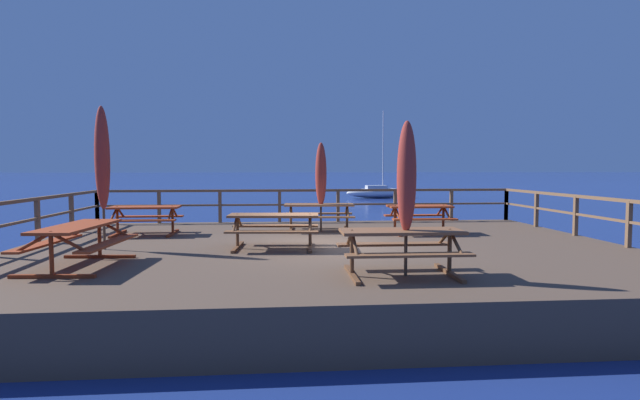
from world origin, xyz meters
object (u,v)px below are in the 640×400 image
picnic_table_mid_right (319,211)px  picnic_table_mid_left (419,213)px  picnic_table_mid_centre (145,214)px  patio_umbrella_tall_back_left (407,178)px  patio_umbrella_short_front (102,159)px  sailboat_distant (379,192)px  patio_umbrella_tall_mid_right (321,175)px  picnic_table_back_right (78,236)px  picnic_table_back_left (401,242)px  picnic_table_front_right (274,223)px

picnic_table_mid_right → picnic_table_mid_left: bearing=-16.7°
picnic_table_mid_centre → patio_umbrella_tall_back_left: 8.07m
picnic_table_mid_right → patio_umbrella_short_front: bearing=-149.8°
patio_umbrella_tall_back_left → sailboat_distant: sailboat_distant is taller
patio_umbrella_tall_back_left → patio_umbrella_tall_mid_right: (-0.87, 6.10, -0.03)m
picnic_table_mid_right → patio_umbrella_tall_back_left: size_ratio=0.81×
picnic_table_back_right → patio_umbrella_tall_mid_right: (4.84, 4.88, 1.04)m
patio_umbrella_short_front → sailboat_distant: sailboat_distant is taller
patio_umbrella_tall_back_left → patio_umbrella_tall_mid_right: size_ratio=1.02×
picnic_table_back_left → patio_umbrella_tall_back_left: (0.07, -0.03, 1.07)m
picnic_table_back_right → picnic_table_front_right: size_ratio=1.10×
picnic_table_mid_centre → patio_umbrella_tall_mid_right: size_ratio=0.72×
picnic_table_front_right → picnic_table_mid_right: bearing=67.6°
picnic_table_mid_left → patio_umbrella_tall_back_left: patio_umbrella_tall_back_left is taller
patio_umbrella_tall_mid_right → patio_umbrella_short_front: patio_umbrella_short_front is taller
picnic_table_back_right → sailboat_distant: 36.69m
picnic_table_back_left → picnic_table_back_right: 5.77m
patio_umbrella_tall_back_left → patio_umbrella_short_front: size_ratio=0.82×
picnic_table_back_left → picnic_table_mid_right: size_ratio=0.98×
patio_umbrella_tall_back_left → patio_umbrella_short_front: patio_umbrella_short_front is taller
picnic_table_mid_centre → patio_umbrella_short_front: size_ratio=0.58×
patio_umbrella_short_front → picnic_table_front_right: bearing=-2.8°
picnic_table_back_left → patio_umbrella_tall_mid_right: (-0.80, 6.07, 1.04)m
picnic_table_back_left → patio_umbrella_tall_back_left: bearing=-24.8°
picnic_table_back_left → picnic_table_mid_left: bearing=70.7°
sailboat_distant → picnic_table_back_left: bearing=-101.2°
picnic_table_mid_centre → picnic_table_front_right: bearing=-37.0°
picnic_table_mid_right → patio_umbrella_tall_back_left: (0.92, -6.13, 1.07)m
patio_umbrella_tall_back_left → sailboat_distant: (6.98, 35.63, -1.99)m
patio_umbrella_short_front → patio_umbrella_tall_mid_right: bearing=29.7°
patio_umbrella_tall_mid_right → patio_umbrella_short_front: (-5.04, -2.88, 0.40)m
picnic_table_front_right → patio_umbrella_tall_back_left: (2.20, -3.04, 1.07)m
patio_umbrella_short_front → picnic_table_mid_centre: bearing=84.0°
picnic_table_front_right → picnic_table_mid_centre: same height
picnic_table_mid_centre → picnic_table_mid_left: (7.44, -0.33, -0.00)m
patio_umbrella_tall_mid_right → picnic_table_back_right: bearing=-134.8°
picnic_table_front_right → patio_umbrella_short_front: bearing=177.2°
patio_umbrella_tall_mid_right → sailboat_distant: (7.85, 29.53, -1.96)m
picnic_table_back_left → patio_umbrella_tall_mid_right: 6.21m
picnic_table_back_right → patio_umbrella_tall_mid_right: 6.95m
picnic_table_mid_left → patio_umbrella_tall_mid_right: 2.95m
picnic_table_back_right → picnic_table_mid_left: size_ratio=1.31×
picnic_table_back_left → sailboat_distant: bearing=78.8°
picnic_table_mid_right → patio_umbrella_tall_mid_right: (0.05, -0.03, 1.04)m
patio_umbrella_tall_mid_right → picnic_table_mid_left: bearing=-16.4°
picnic_table_mid_left → patio_umbrella_short_front: (-7.69, -2.10, 1.44)m
picnic_table_back_left → patio_umbrella_short_front: size_ratio=0.64×
picnic_table_back_right → sailboat_distant: bearing=69.8°
patio_umbrella_tall_back_left → picnic_table_back_left: bearing=155.2°
picnic_table_mid_centre → sailboat_distant: (12.64, 29.98, -0.91)m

